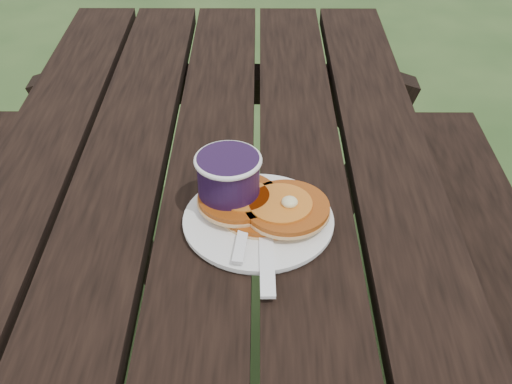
{
  "coord_description": "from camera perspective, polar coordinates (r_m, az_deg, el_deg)",
  "views": [
    {
      "loc": [
        0.08,
        -0.66,
        1.36
      ],
      "look_at": [
        0.08,
        0.07,
        0.8
      ],
      "focal_mm": 45.0,
      "sensor_mm": 36.0,
      "label": 1
    }
  ],
  "objects": [
    {
      "name": "plate",
      "position": [
        0.94,
        0.21,
        -2.61
      ],
      "size": [
        0.27,
        0.27,
        0.01
      ],
      "primitive_type": "cylinder",
      "rotation": [
        0.0,
        0.0,
        0.32
      ],
      "color": "white",
      "rests_on": "picnic_table"
    },
    {
      "name": "pancake_stack",
      "position": [
        0.94,
        0.69,
        -1.17
      ],
      "size": [
        0.19,
        0.15,
        0.04
      ],
      "rotation": [
        0.0,
        0.0,
        -0.05
      ],
      "color": "#A74B12",
      "rests_on": "plate"
    },
    {
      "name": "knife",
      "position": [
        0.89,
        0.94,
        -5.14
      ],
      "size": [
        0.02,
        0.18,
        0.0
      ],
      "primitive_type": "cube",
      "rotation": [
        0.0,
        0.0,
        0.02
      ],
      "color": "white",
      "rests_on": "plate"
    },
    {
      "name": "fork",
      "position": [
        0.9,
        -1.21,
        -3.92
      ],
      "size": [
        0.05,
        0.16,
        0.01
      ],
      "primitive_type": null,
      "rotation": [
        0.0,
        0.0,
        -0.11
      ],
      "color": "white",
      "rests_on": "plate"
    },
    {
      "name": "coffee_cup",
      "position": [
        0.94,
        -2.45,
        0.99
      ],
      "size": [
        0.1,
        0.1,
        0.1
      ],
      "rotation": [
        0.0,
        0.0,
        -0.03
      ],
      "color": "#200F30",
      "rests_on": "picnic_table"
    }
  ]
}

